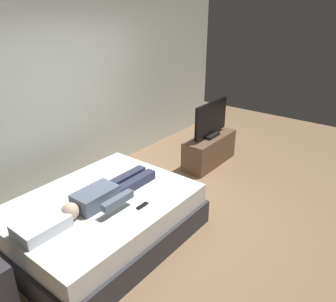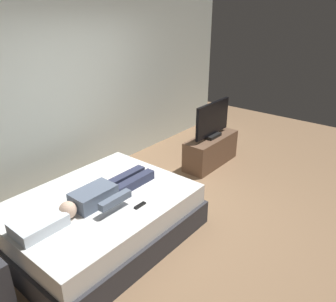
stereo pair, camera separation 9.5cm
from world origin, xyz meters
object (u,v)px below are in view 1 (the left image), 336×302
at_px(person, 106,194).
at_px(bed, 102,219).
at_px(remote, 142,206).
at_px(pillow, 41,226).
at_px(tv, 211,120).
at_px(tv_stand, 209,150).

bearing_deg(person, bed, 112.42).
xyz_separation_m(bed, remote, (0.18, -0.47, 0.28)).
relative_size(bed, pillow, 4.36).
height_order(person, remote, person).
bearing_deg(person, remote, -69.53).
distance_m(bed, remote, 0.58).
xyz_separation_m(pillow, person, (0.75, -0.07, 0.02)).
distance_m(bed, person, 0.37).
xyz_separation_m(bed, tv, (2.48, 0.07, 0.52)).
xyz_separation_m(pillow, tv, (3.20, 0.07, 0.18)).
distance_m(bed, tv, 2.53).
distance_m(pillow, tv_stand, 3.22).
bearing_deg(remote, tv, 13.46).
xyz_separation_m(pillow, remote, (0.91, -0.47, -0.05)).
xyz_separation_m(pillow, tv_stand, (3.20, 0.07, -0.35)).
bearing_deg(tv_stand, pillow, -178.66).
relative_size(pillow, tv_stand, 0.44).
bearing_deg(remote, person, 110.47).
relative_size(remote, tv_stand, 0.14).
bearing_deg(bed, remote, -69.24).
bearing_deg(bed, person, -67.58).
bearing_deg(person, pillow, 174.70).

